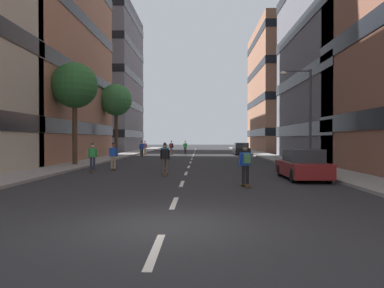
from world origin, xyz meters
The scene contains 21 objects.
ground_plane centered at (0.00, 29.12, 0.00)m, with size 174.74×174.74×0.00m, color #28282B.
sidewalk_left centered at (-8.43, 32.76, 0.07)m, with size 2.61×80.09×0.14m, color gray.
sidewalk_right centered at (8.43, 32.76, 0.07)m, with size 2.61×80.09×0.14m, color gray.
lane_markings centered at (0.00, 30.50, 0.00)m, with size 0.16×67.20×0.01m.
building_left_far centered at (-16.85, 51.66, 11.57)m, with size 14.36×17.37×22.96m.
building_right_far centered at (16.85, 51.66, 9.97)m, with size 14.36×19.10×19.76m.
parked_car_near centered at (5.92, 37.54, 0.70)m, with size 1.82×4.40×1.52m.
parked_car_mid centered at (5.92, 9.92, 0.70)m, with size 1.82×4.40×1.52m.
street_tree_near centered at (-8.43, 32.10, 6.25)m, with size 3.49×3.49×7.91m.
street_tree_mid centered at (-8.43, 18.57, 5.91)m, with size 3.36×3.36×7.50m.
streetlamp_right centered at (7.80, 16.26, 4.14)m, with size 2.13×0.30×6.50m.
skater_0 centered at (-5.77, 13.94, 0.98)m, with size 0.57×0.92×1.78m.
skater_1 centered at (-1.09, 39.00, 0.98)m, with size 0.57×0.92×1.78m.
skater_2 centered at (-1.13, 11.89, 0.98)m, with size 0.55×0.91×1.78m.
skater_3 centered at (-1.56, 16.37, 1.02)m, with size 0.54×0.91×1.78m.
skater_4 centered at (-6.21, 38.33, 1.02)m, with size 0.56×0.92×1.78m.
skater_5 centered at (-5.77, 33.19, 0.98)m, with size 0.55×0.92×1.78m.
skater_6 centered at (-4.81, 15.28, 0.98)m, with size 0.53×0.90×1.78m.
skater_7 centered at (-2.80, 37.91, 1.02)m, with size 0.56×0.92×1.78m.
skater_8 centered at (2.74, 7.07, 1.02)m, with size 0.57×0.92×1.78m.
skater_9 centered at (-6.08, 35.21, 1.02)m, with size 0.56×0.92×1.78m.
Camera 1 is at (0.81, -8.71, 2.03)m, focal length 34.85 mm.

